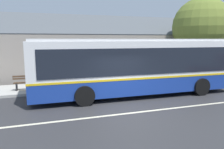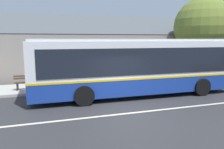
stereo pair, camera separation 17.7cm
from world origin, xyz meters
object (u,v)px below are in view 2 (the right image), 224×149
object	(u,v)px
bench_by_building	(29,83)
street_tree_primary	(202,29)
bus_stop_sign	(195,61)
transit_bus	(136,65)

from	to	relation	value
bench_by_building	street_tree_primary	bearing A→B (deg)	4.74
bus_stop_sign	street_tree_primary	bearing A→B (deg)	42.85
bus_stop_sign	bench_by_building	bearing A→B (deg)	177.13
transit_bus	bus_stop_sign	size ratio (longest dim) A/B	4.92
transit_bus	street_tree_primary	world-z (taller)	street_tree_primary
transit_bus	bench_by_building	size ratio (longest dim) A/B	6.96
bench_by_building	street_tree_primary	distance (m)	14.01
transit_bus	bus_stop_sign	world-z (taller)	transit_bus
street_tree_primary	bench_by_building	bearing A→B (deg)	-175.26
transit_bus	bus_stop_sign	bearing A→B (deg)	20.11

